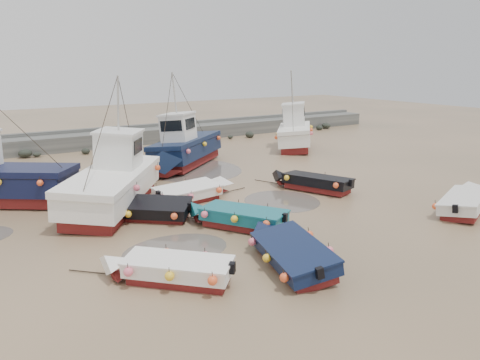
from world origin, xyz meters
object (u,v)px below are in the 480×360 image
at_px(dinghy_5, 193,190).
at_px(cabin_boat_1, 115,179).
at_px(cabin_boat_2, 184,147).
at_px(cabin_boat_3, 296,131).
at_px(dinghy_0, 168,266).
at_px(dinghy_4, 139,207).
at_px(dinghy_2, 236,214).
at_px(dinghy_1, 292,248).
at_px(dinghy_6, 311,180).
at_px(dinghy_3, 468,199).
at_px(person, 103,202).

bearing_deg(dinghy_5, cabin_boat_1, -119.98).
height_order(cabin_boat_2, cabin_boat_3, same).
bearing_deg(dinghy_0, dinghy_4, 32.00).
height_order(dinghy_2, cabin_boat_3, cabin_boat_3).
distance_m(dinghy_1, dinghy_2, 4.22).
bearing_deg(dinghy_0, cabin_boat_2, 17.34).
relative_size(dinghy_0, dinghy_1, 0.72).
bearing_deg(dinghy_0, dinghy_1, -57.88).
distance_m(dinghy_1, dinghy_5, 8.72).
bearing_deg(dinghy_6, cabin_boat_1, 139.76).
height_order(dinghy_1, dinghy_4, same).
bearing_deg(dinghy_4, dinghy_5, -30.15).
xyz_separation_m(dinghy_0, cabin_boat_1, (1.31, 9.10, 0.75)).
bearing_deg(dinghy_3, dinghy_6, -172.56).
relative_size(dinghy_0, dinghy_3, 0.70).
distance_m(dinghy_0, dinghy_2, 5.62).
bearing_deg(dinghy_1, cabin_boat_3, 65.71).
bearing_deg(cabin_boat_3, dinghy_6, -84.97).
xyz_separation_m(dinghy_4, cabin_boat_3, (17.31, 10.12, 0.85)).
bearing_deg(dinghy_0, cabin_boat_1, 36.86).
xyz_separation_m(dinghy_5, person, (-3.99, 2.26, -0.55)).
bearing_deg(dinghy_3, dinghy_0, -115.26).
distance_m(dinghy_6, cabin_boat_2, 9.67).
bearing_deg(dinghy_6, dinghy_2, 179.80).
relative_size(dinghy_4, cabin_boat_2, 0.61).
height_order(dinghy_2, dinghy_4, same).
xyz_separation_m(dinghy_6, cabin_boat_3, (7.58, 10.62, 0.84)).
bearing_deg(person, cabin_boat_1, 80.89).
relative_size(dinghy_6, cabin_boat_1, 0.58).
distance_m(cabin_boat_1, cabin_boat_3, 19.08).
relative_size(dinghy_0, dinghy_4, 0.85).
relative_size(dinghy_0, cabin_boat_2, 0.52).
xyz_separation_m(dinghy_3, cabin_boat_2, (-7.23, 15.83, 0.80)).
bearing_deg(dinghy_2, person, 87.03).
xyz_separation_m(dinghy_3, cabin_boat_3, (3.68, 17.40, 0.85)).
distance_m(cabin_boat_2, person, 8.82).
relative_size(dinghy_0, cabin_boat_1, 0.45).
bearing_deg(cabin_boat_3, cabin_boat_2, -131.24).
bearing_deg(dinghy_3, dinghy_5, -151.85).
height_order(dinghy_5, person, dinghy_5).
bearing_deg(cabin_boat_1, dinghy_6, 18.64).
bearing_deg(dinghy_6, cabin_boat_3, 31.36).
height_order(dinghy_3, dinghy_6, same).
relative_size(dinghy_2, dinghy_6, 0.93).
relative_size(dinghy_5, cabin_boat_1, 0.57).
relative_size(dinghy_3, dinghy_6, 1.11).
relative_size(dinghy_6, cabin_boat_2, 0.67).
xyz_separation_m(dinghy_2, dinghy_3, (10.55, -3.97, -0.01)).
height_order(dinghy_0, cabin_boat_3, cabin_boat_3).
bearing_deg(cabin_boat_3, dinghy_1, -88.99).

